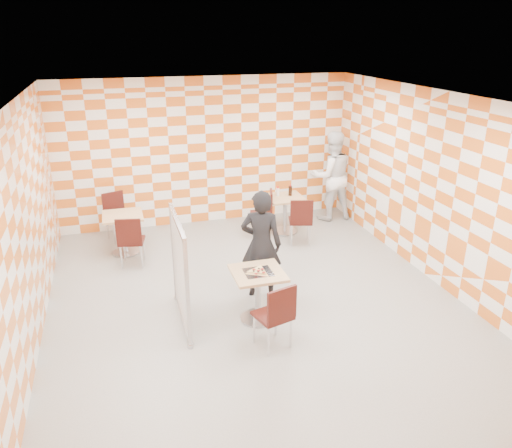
% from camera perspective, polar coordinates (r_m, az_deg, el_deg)
% --- Properties ---
extents(room_shell, '(7.00, 7.00, 7.00)m').
position_cam_1_polar(room_shell, '(7.56, -1.46, 3.31)').
color(room_shell, gray).
rests_on(room_shell, ground).
extents(main_table, '(0.70, 0.70, 0.75)m').
position_cam_1_polar(main_table, '(6.96, 0.21, -7.25)').
color(main_table, tan).
rests_on(main_table, ground).
extents(second_table, '(0.70, 0.70, 0.75)m').
position_cam_1_polar(second_table, '(9.97, 3.34, 1.80)').
color(second_table, tan).
rests_on(second_table, ground).
extents(empty_table, '(0.70, 0.70, 0.75)m').
position_cam_1_polar(empty_table, '(9.32, -14.88, -0.35)').
color(empty_table, tan).
rests_on(empty_table, ground).
extents(chair_main_front, '(0.52, 0.53, 0.92)m').
position_cam_1_polar(chair_main_front, '(6.34, 2.40, -10.04)').
color(chair_main_front, '#380F0B').
rests_on(chair_main_front, ground).
extents(chair_second_front, '(0.52, 0.53, 0.92)m').
position_cam_1_polar(chair_second_front, '(9.38, 5.14, 0.70)').
color(chair_second_front, '#380F0B').
rests_on(chair_second_front, ground).
extents(chair_second_side, '(0.53, 0.52, 0.92)m').
position_cam_1_polar(chair_second_side, '(9.77, 1.11, 1.64)').
color(chair_second_side, '#380F0B').
rests_on(chair_second_side, ground).
extents(chair_empty_near, '(0.50, 0.50, 0.92)m').
position_cam_1_polar(chair_empty_near, '(8.72, -14.16, -1.55)').
color(chair_empty_near, '#380F0B').
rests_on(chair_empty_near, ground).
extents(chair_empty_far, '(0.54, 0.55, 0.92)m').
position_cam_1_polar(chair_empty_far, '(10.00, -15.71, 1.30)').
color(chair_empty_far, '#380F0B').
rests_on(chair_empty_far, ground).
extents(partition, '(0.08, 1.38, 1.55)m').
position_cam_1_polar(partition, '(6.85, -8.68, -5.37)').
color(partition, white).
rests_on(partition, ground).
extents(man_dark, '(0.73, 0.63, 1.69)m').
position_cam_1_polar(man_dark, '(7.45, 0.59, -2.36)').
color(man_dark, black).
rests_on(man_dark, ground).
extents(man_white, '(0.94, 0.74, 1.90)m').
position_cam_1_polar(man_white, '(10.70, 8.60, 5.44)').
color(man_white, white).
rests_on(man_white, ground).
extents(pizza_on_foil, '(0.40, 0.40, 0.04)m').
position_cam_1_polar(pizza_on_foil, '(6.83, 0.24, -5.41)').
color(pizza_on_foil, silver).
rests_on(pizza_on_foil, main_table).
extents(sport_bottle, '(0.06, 0.06, 0.20)m').
position_cam_1_polar(sport_bottle, '(9.91, 2.50, 3.71)').
color(sport_bottle, white).
rests_on(sport_bottle, second_table).
extents(soda_bottle, '(0.07, 0.07, 0.23)m').
position_cam_1_polar(soda_bottle, '(9.94, 3.93, 3.82)').
color(soda_bottle, black).
rests_on(soda_bottle, second_table).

